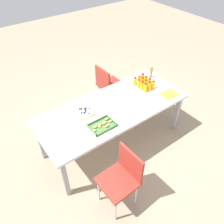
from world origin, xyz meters
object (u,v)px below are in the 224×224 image
object	(u,v)px
juice_bottle_10	(149,86)
juice_bottle_3	(146,81)
juice_bottle_5	(139,84)
napkin_stack	(135,97)
chair_far_right	(122,176)
juice_bottle_1	(139,80)
plate_stack	(116,103)
snack_tray	(102,125)
juice_bottle_0	(142,78)
juice_bottle_6	(149,82)
juice_bottle_8	(142,86)
chair_near_left	(108,84)
cardboard_tube	(151,72)
juice_bottle_2	(135,81)
fruit_pizza	(83,111)
juice_bottle_4	(142,82)
party_table	(113,110)
juice_bottle_7	(146,84)
juice_bottle_9	(153,85)
juice_bottle_11	(145,88)
paper_folder	(170,94)

from	to	relation	value
juice_bottle_10	juice_bottle_3	bearing A→B (deg)	-115.08
juice_bottle_5	napkin_stack	bearing A→B (deg)	38.04
chair_far_right	juice_bottle_1	distance (m)	1.59
plate_stack	snack_tray	bearing A→B (deg)	32.38
juice_bottle_0	juice_bottle_6	size ratio (longest dim) A/B	1.04
juice_bottle_8	juice_bottle_10	size ratio (longest dim) A/B	0.94
juice_bottle_1	snack_tray	size ratio (longest dim) A/B	0.41
chair_near_left	juice_bottle_0	bearing A→B (deg)	25.38
cardboard_tube	chair_near_left	bearing A→B (deg)	-47.54
juice_bottle_2	fruit_pizza	xyz separation A→B (m)	(0.99, 0.07, -0.05)
chair_near_left	juice_bottle_6	bearing A→B (deg)	20.30
juice_bottle_4	plate_stack	xyz separation A→B (m)	(0.59, 0.11, -0.06)
juice_bottle_0	juice_bottle_6	xyz separation A→B (m)	(-0.00, 0.15, -0.00)
juice_bottle_8	juice_bottle_3	bearing A→B (deg)	-152.57
juice_bottle_3	juice_bottle_2	bearing A→B (deg)	-26.21
juice_bottle_6	plate_stack	distance (m)	0.68
juice_bottle_2	juice_bottle_4	xyz separation A→B (m)	(-0.07, 0.08, 0.00)
juice_bottle_1	juice_bottle_5	bearing A→B (deg)	44.76
juice_bottle_2	juice_bottle_5	bearing A→B (deg)	93.99
juice_bottle_4	juice_bottle_8	size ratio (longest dim) A/B	1.05
napkin_stack	cardboard_tube	xyz separation A→B (m)	(-0.56, -0.27, 0.09)
party_table	chair_near_left	distance (m)	0.92
plate_stack	juice_bottle_2	bearing A→B (deg)	-160.31
juice_bottle_7	juice_bottle_0	bearing A→B (deg)	-116.30
juice_bottle_9	snack_tray	distance (m)	1.11
juice_bottle_1	juice_bottle_8	size ratio (longest dim) A/B	0.94
juice_bottle_9	juice_bottle_11	xyz separation A→B (m)	(0.16, -0.01, 0.01)
juice_bottle_7	juice_bottle_8	distance (m)	0.07
snack_tray	juice_bottle_1	bearing A→B (deg)	-156.46
fruit_pizza	snack_tray	size ratio (longest dim) A/B	0.98
cardboard_tube	paper_folder	xyz separation A→B (m)	(0.10, 0.52, -0.09)
juice_bottle_7	plate_stack	xyz separation A→B (m)	(0.59, 0.02, -0.06)
juice_bottle_3	juice_bottle_5	world-z (taller)	juice_bottle_5
juice_bottle_11	juice_bottle_6	bearing A→B (deg)	-155.80
napkin_stack	juice_bottle_5	bearing A→B (deg)	-141.96
juice_bottle_0	juice_bottle_7	size ratio (longest dim) A/B	1.00
juice_bottle_3	snack_tray	xyz separation A→B (m)	(1.09, 0.37, -0.05)
chair_far_right	juice_bottle_9	size ratio (longest dim) A/B	6.07
plate_stack	cardboard_tube	xyz separation A→B (m)	(-0.87, -0.20, 0.09)
juice_bottle_5	juice_bottle_9	xyz separation A→B (m)	(-0.15, 0.15, -0.00)
juice_bottle_4	paper_folder	xyz separation A→B (m)	(-0.18, 0.42, -0.07)
chair_far_right	juice_bottle_6	distance (m)	1.56
fruit_pizza	chair_far_right	bearing A→B (deg)	84.35
juice_bottle_0	juice_bottle_5	xyz separation A→B (m)	(0.15, 0.08, -0.00)
plate_stack	paper_folder	bearing A→B (deg)	157.92
juice_bottle_5	juice_bottle_8	distance (m)	0.07
juice_bottle_3	juice_bottle_11	xyz separation A→B (m)	(0.15, 0.15, 0.01)
juice_bottle_2	juice_bottle_11	distance (m)	0.23
juice_bottle_3	cardboard_tube	bearing A→B (deg)	-154.51
juice_bottle_5	paper_folder	distance (m)	0.49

